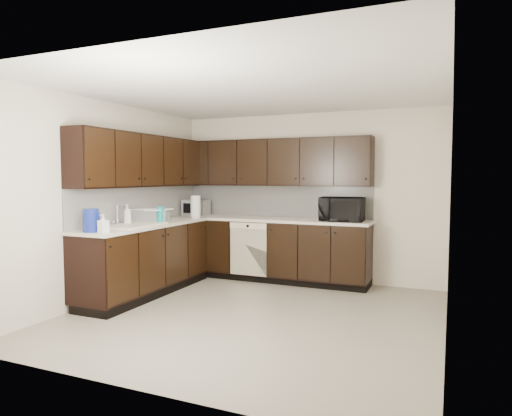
{
  "coord_description": "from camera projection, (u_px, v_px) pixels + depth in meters",
  "views": [
    {
      "loc": [
        2.01,
        -4.62,
        1.56
      ],
      "look_at": [
        -0.23,
        0.6,
        1.17
      ],
      "focal_mm": 32.0,
      "sensor_mm": 36.0,
      "label": 1
    }
  ],
  "objects": [
    {
      "name": "microwave",
      "position": [
        342.0,
        209.0,
        6.35
      ],
      "size": [
        0.62,
        0.44,
        0.33
      ],
      "primitive_type": "imported",
      "rotation": [
        0.0,
        0.0,
        0.06
      ],
      "color": "black",
      "rests_on": "countertop"
    },
    {
      "name": "storage_bin",
      "position": [
        151.0,
        216.0,
        6.17
      ],
      "size": [
        0.55,
        0.49,
        0.18
      ],
      "primitive_type": "cube",
      "rotation": [
        0.0,
        0.0,
        0.41
      ],
      "color": "silver",
      "rests_on": "countertop"
    },
    {
      "name": "wall_right",
      "position": [
        449.0,
        210.0,
        4.26
      ],
      "size": [
        0.02,
        4.0,
        2.5
      ],
      "primitive_type": "cube",
      "color": "beige",
      "rests_on": "floor"
    },
    {
      "name": "blue_pitcher",
      "position": [
        91.0,
        220.0,
        5.08
      ],
      "size": [
        0.22,
        0.22,
        0.26
      ],
      "primitive_type": "cylinder",
      "rotation": [
        0.0,
        0.0,
        -0.31
      ],
      "color": "#102495",
      "rests_on": "countertop"
    },
    {
      "name": "lower_cabinets",
      "position": [
        220.0,
        257.0,
        6.52
      ],
      "size": [
        3.0,
        2.8,
        0.9
      ],
      "color": "black",
      "rests_on": "floor"
    },
    {
      "name": "wall_front",
      "position": [
        141.0,
        221.0,
        3.22
      ],
      "size": [
        4.0,
        0.02,
        2.5
      ],
      "primitive_type": "cube",
      "color": "beige",
      "rests_on": "floor"
    },
    {
      "name": "soap_bottle_b",
      "position": [
        127.0,
        215.0,
        5.82
      ],
      "size": [
        0.13,
        0.13,
        0.27
      ],
      "primitive_type": "imported",
      "rotation": [
        0.0,
        0.0,
        -0.29
      ],
      "color": "gray",
      "rests_on": "countertop"
    },
    {
      "name": "wall_back",
      "position": [
        307.0,
        197.0,
        6.88
      ],
      "size": [
        4.0,
        0.02,
        2.5
      ],
      "primitive_type": "cube",
      "color": "beige",
      "rests_on": "floor"
    },
    {
      "name": "floor",
      "position": [
        254.0,
        315.0,
        5.14
      ],
      "size": [
        4.0,
        4.0,
        0.0
      ],
      "primitive_type": "plane",
      "color": "gray",
      "rests_on": "ground"
    },
    {
      "name": "upper_cabinets",
      "position": [
        217.0,
        162.0,
        6.55
      ],
      "size": [
        3.0,
        2.8,
        0.7
      ],
      "color": "black",
      "rests_on": "wall_back"
    },
    {
      "name": "teal_tumbler",
      "position": [
        160.0,
        215.0,
        6.03
      ],
      "size": [
        0.1,
        0.1,
        0.22
      ],
      "primitive_type": "cylinder",
      "rotation": [
        0.0,
        0.0,
        0.0
      ],
      "color": "#0C7B86",
      "rests_on": "countertop"
    },
    {
      "name": "toaster_oven",
      "position": [
        196.0,
        208.0,
        7.31
      ],
      "size": [
        0.41,
        0.32,
        0.24
      ],
      "primitive_type": "cube",
      "rotation": [
        0.0,
        0.0,
        0.08
      ],
      "color": "#A9A9AB",
      "rests_on": "countertop"
    },
    {
      "name": "countertop",
      "position": [
        220.0,
        221.0,
        6.49
      ],
      "size": [
        3.03,
        2.83,
        0.04
      ],
      "color": "beige",
      "rests_on": "lower_cabinets"
    },
    {
      "name": "soap_bottle_a",
      "position": [
        103.0,
        224.0,
        5.02
      ],
      "size": [
        0.11,
        0.11,
        0.21
      ],
      "primitive_type": "imported",
      "rotation": [
        0.0,
        0.0,
        -0.19
      ],
      "color": "gray",
      "rests_on": "countertop"
    },
    {
      "name": "ceiling",
      "position": [
        254.0,
        90.0,
        4.96
      ],
      "size": [
        4.0,
        4.0,
        0.0
      ],
      "primitive_type": "plane",
      "rotation": [
        3.14,
        0.0,
        0.0
      ],
      "color": "white",
      "rests_on": "wall_back"
    },
    {
      "name": "backsplash",
      "position": [
        214.0,
        202.0,
        6.74
      ],
      "size": [
        3.0,
        2.8,
        0.48
      ],
      "color": "#B6B6B2",
      "rests_on": "countertop"
    },
    {
      "name": "wall_left",
      "position": [
        111.0,
        201.0,
        5.84
      ],
      "size": [
        0.02,
        4.0,
        2.5
      ],
      "primitive_type": "cube",
      "color": "beige",
      "rests_on": "floor"
    },
    {
      "name": "dishwasher",
      "position": [
        248.0,
        246.0,
        6.67
      ],
      "size": [
        0.58,
        0.04,
        0.78
      ],
      "color": "beige",
      "rests_on": "lower_cabinets"
    },
    {
      "name": "sink",
      "position": [
        131.0,
        231.0,
        5.73
      ],
      "size": [
        0.54,
        0.82,
        0.42
      ],
      "color": "beige",
      "rests_on": "countertop"
    },
    {
      "name": "paper_towel_roll",
      "position": [
        196.0,
        206.0,
        6.91
      ],
      "size": [
        0.19,
        0.19,
        0.33
      ],
      "primitive_type": "cylinder",
      "rotation": [
        0.0,
        0.0,
        -0.34
      ],
      "color": "silver",
      "rests_on": "countertop"
    }
  ]
}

